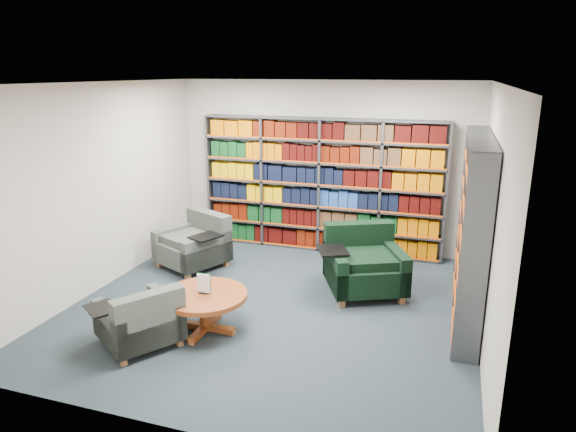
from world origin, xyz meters
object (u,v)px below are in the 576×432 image
(chair_green_right, at_px, (363,265))
(chair_teal_front, at_px, (142,322))
(chair_teal_left, at_px, (197,245))
(coffee_table, at_px, (204,301))

(chair_green_right, distance_m, chair_teal_front, 3.04)
(chair_teal_front, bearing_deg, chair_teal_left, 103.79)
(chair_teal_left, distance_m, coffee_table, 2.16)
(coffee_table, bearing_deg, chair_teal_front, -132.95)
(chair_teal_left, xyz_separation_m, chair_teal_front, (0.59, -2.40, -0.04))
(chair_teal_left, height_order, chair_teal_front, chair_teal_left)
(chair_green_right, relative_size, coffee_table, 1.32)
(chair_teal_left, relative_size, chair_green_right, 0.91)
(chair_teal_left, distance_m, chair_green_right, 2.62)
(chair_teal_left, bearing_deg, chair_green_right, -2.93)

